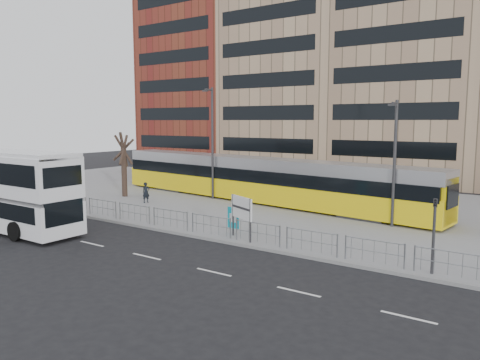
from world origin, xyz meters
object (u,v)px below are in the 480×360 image
Objects in this scene: double_decker_bus at (3,186)px; lamp_post_east at (394,158)px; tram at (257,179)px; traffic_light_east at (434,226)px; station_sign at (242,210)px; ad_panel at (233,218)px; bare_tree at (123,131)px; pedestrian at (146,192)px; traffic_light_west at (79,183)px; lamp_post_west at (212,139)px.

lamp_post_east reaches higher than double_decker_bus.
traffic_light_east is at bearing -27.68° from tram.
ad_panel is at bearing 169.91° from station_sign.
tram is 11.67m from bare_tree.
traffic_light_east is 0.42× the size of bare_tree.
station_sign is at bearing -54.36° from tram.
traffic_light_east is (21.77, -5.15, 1.20)m from pedestrian.
ad_panel is 12.20m from traffic_light_west.
lamp_post_east reaches higher than station_sign.
tram is 12.97m from traffic_light_west.
double_decker_bus is 5.15m from traffic_light_west.
traffic_light_east is (10.63, -0.96, 1.12)m from ad_panel.
ad_panel is at bearing -89.85° from pedestrian.
ad_panel is (4.56, -9.52, -0.84)m from tram.
traffic_light_east is 0.35× the size of lamp_post_west.
traffic_light_west is at bearing -154.15° from station_sign.
traffic_light_west and traffic_light_east have the same top height.
lamp_post_east reaches higher than traffic_light_west.
tram is 3.86× the size of bare_tree.
double_decker_bus reaches higher than station_sign.
bare_tree is at bearing -155.28° from lamp_post_west.
lamp_post_east is (-3.96, 7.67, 2.08)m from traffic_light_east.
traffic_light_west is at bearing -118.62° from tram.
station_sign reaches higher than pedestrian.
lamp_post_west is 14.87m from lamp_post_east.
station_sign is 1.47m from ad_panel.
pedestrian is (1.08, 10.35, -1.58)m from double_decker_bus.
traffic_light_west is (0.12, 5.13, -0.38)m from double_decker_bus.
bare_tree reaches higher than traffic_light_east.
station_sign is 17.41m from bare_tree.
lamp_post_east is at bearing 33.83° from double_decker_bus.
lamp_post_west is at bearing 159.43° from station_sign.
ad_panel is 11.90m from pedestrian.
bare_tree is at bearing 165.75° from ad_panel.
double_decker_bus is at bearing -179.69° from traffic_light_east.
double_decker_bus is 14.36m from station_sign.
pedestrian is 0.21× the size of lamp_post_east.
tram reaches higher than pedestrian.
tram is 4.78m from lamp_post_west.
traffic_light_east is 0.42× the size of lamp_post_east.
double_decker_bus reaches higher than traffic_light_east.
lamp_post_west reaches higher than pedestrian.
ad_panel is 0.20× the size of bare_tree.
pedestrian is 0.18× the size of lamp_post_west.
station_sign is 13.32m from lamp_post_west.
lamp_post_west is at bearing 139.29° from ad_panel.
tram reaches higher than ad_panel.
pedestrian is (-11.14, 4.18, -0.07)m from ad_panel.
station_sign is (13.27, 5.43, -0.79)m from double_decker_bus.
bare_tree is (-10.25, -4.19, 3.68)m from tram.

